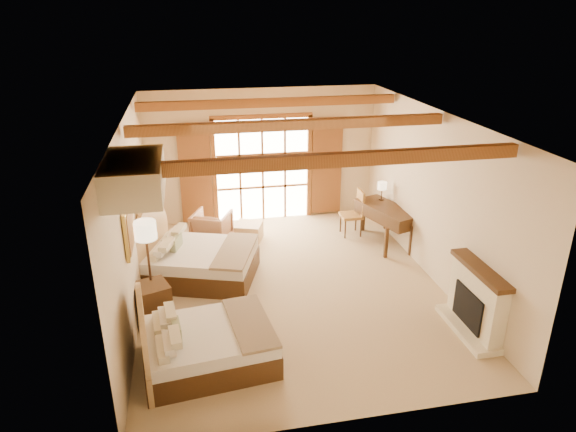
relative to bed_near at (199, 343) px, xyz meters
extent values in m
plane|color=tan|center=(1.78, 1.99, -0.37)|extent=(7.00, 7.00, 0.00)
plane|color=beige|center=(1.78, 5.49, 1.23)|extent=(5.50, 0.00, 5.50)
plane|color=beige|center=(-0.97, 1.99, 1.23)|extent=(0.00, 7.00, 7.00)
plane|color=beige|center=(4.53, 1.99, 1.23)|extent=(0.00, 7.00, 7.00)
plane|color=#A7753A|center=(1.78, 1.99, 2.83)|extent=(7.00, 7.00, 0.00)
cube|color=white|center=(1.78, 5.45, 0.88)|extent=(2.20, 0.02, 2.50)
cube|color=brown|center=(0.18, 5.42, 0.88)|extent=(0.75, 0.06, 2.40)
cube|color=brown|center=(3.38, 5.42, 0.88)|extent=(0.75, 0.06, 2.40)
cube|color=beige|center=(4.40, -0.01, 0.18)|extent=(0.25, 1.30, 1.10)
cube|color=black|center=(4.33, -0.01, 0.08)|extent=(0.18, 0.80, 0.60)
cube|color=beige|center=(4.31, -0.01, -0.32)|extent=(0.45, 1.40, 0.10)
cube|color=#482613|center=(4.39, -0.01, 0.75)|extent=(0.30, 1.40, 0.08)
cube|color=gold|center=(-0.93, 1.24, 1.38)|extent=(0.05, 0.95, 0.75)
cube|color=#C28332|center=(-0.90, 1.24, 1.38)|extent=(0.02, 0.82, 0.62)
cube|color=beige|center=(-0.62, -0.01, 2.58)|extent=(0.70, 1.40, 0.45)
cube|color=#482613|center=(0.14, 0.00, -0.19)|extent=(2.02, 1.62, 0.36)
cube|color=white|center=(0.14, 0.00, 0.09)|extent=(1.98, 1.59, 0.20)
cube|color=#937E5D|center=(0.77, 0.00, 0.20)|extent=(0.72, 1.50, 0.05)
cube|color=#95A177|center=(-0.30, 0.00, 0.30)|extent=(0.15, 0.39, 0.22)
cube|color=#482613|center=(0.14, 2.65, -0.18)|extent=(2.40, 2.09, 0.39)
cube|color=white|center=(0.14, 2.65, 0.13)|extent=(2.35, 2.05, 0.22)
cube|color=#937E5D|center=(0.82, 2.65, 0.25)|extent=(1.07, 1.67, 0.05)
cube|color=#95A177|center=(-0.33, 2.65, 0.36)|extent=(0.24, 0.43, 0.24)
cube|color=#482613|center=(-0.72, 1.36, -0.05)|extent=(0.70, 0.70, 0.65)
cylinder|color=#3D2618|center=(-0.72, 1.53, -0.36)|extent=(0.24, 0.24, 0.03)
cylinder|color=#3D2618|center=(-0.72, 1.53, 0.38)|extent=(0.04, 0.04, 1.46)
cylinder|color=#F8E1B3|center=(-0.72, 1.53, 1.19)|extent=(0.36, 0.36, 0.30)
imported|color=#9E6A48|center=(0.44, 4.26, -0.01)|extent=(1.02, 1.04, 0.72)
cube|color=tan|center=(1.26, 4.20, -0.17)|extent=(0.71, 0.71, 0.40)
cube|color=#482613|center=(4.25, 3.51, 0.44)|extent=(1.13, 1.70, 0.06)
cube|color=#482613|center=(4.25, 3.51, 0.30)|extent=(1.10, 1.65, 0.25)
cube|color=#A87E3F|center=(3.61, 4.07, 0.09)|extent=(0.47, 0.47, 0.06)
cube|color=#A87E3F|center=(3.82, 4.07, 0.40)|extent=(0.06, 0.47, 0.57)
cylinder|color=#3D2618|center=(4.28, 3.98, 0.48)|extent=(0.12, 0.12, 0.02)
cylinder|color=#3D2618|center=(4.28, 3.98, 0.63)|extent=(0.02, 0.02, 0.29)
cylinder|color=#F8E1B3|center=(4.28, 3.98, 0.80)|extent=(0.21, 0.21, 0.17)
camera|label=1|loc=(0.07, -6.35, 4.52)|focal=32.00mm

